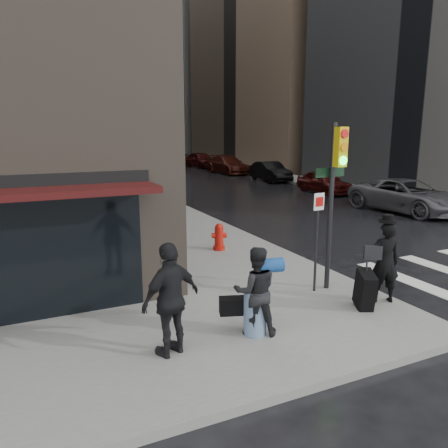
{
  "coord_description": "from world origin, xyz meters",
  "views": [
    {
      "loc": [
        -5.12,
        -6.53,
        3.71
      ],
      "look_at": [
        -0.4,
        3.53,
        1.3
      ],
      "focal_mm": 35.0,
      "sensor_mm": 36.0,
      "label": 1
    }
  ],
  "objects": [
    {
      "name": "bldg_distant",
      "position": [
        6.0,
        78.0,
        16.0
      ],
      "size": [
        40.0,
        12.0,
        32.0
      ],
      "primitive_type": "cube",
      "color": "slate",
      "rests_on": "ground"
    },
    {
      "name": "fire_hydrant",
      "position": [
        0.16,
        5.09,
        0.51
      ],
      "size": [
        0.47,
        0.35,
        0.81
      ],
      "rotation": [
        0.0,
        0.0,
        -0.29
      ],
      "color": "#B2140B",
      "rests_on": "ground"
    },
    {
      "name": "ground",
      "position": [
        0.0,
        0.0,
        0.0
      ],
      "size": [
        140.0,
        140.0,
        0.0
      ],
      "primitive_type": "plane",
      "color": "black",
      "rests_on": "ground"
    },
    {
      "name": "parked_car_0",
      "position": [
        10.84,
        7.78,
        0.75
      ],
      "size": [
        2.97,
        5.59,
        1.5
      ],
      "primitive_type": "imported",
      "rotation": [
        0.0,
        0.0,
        0.09
      ],
      "color": "#545359",
      "rests_on": "ground"
    },
    {
      "name": "parked_car_1",
      "position": [
        11.27,
        14.35,
        0.67
      ],
      "size": [
        1.61,
        3.96,
        1.35
      ],
      "primitive_type": "imported",
      "rotation": [
        0.0,
        0.0,
        0.0
      ],
      "color": "#400F0C",
      "rests_on": "ground"
    },
    {
      "name": "parked_car_6",
      "position": [
        10.81,
        47.21,
        0.81
      ],
      "size": [
        2.89,
        5.91,
        1.62
      ],
      "primitive_type": "imported",
      "rotation": [
        0.0,
        0.0,
        -0.04
      ],
      "color": "#4E4E53",
      "rests_on": "ground"
    },
    {
      "name": "parked_car_3",
      "position": [
        11.22,
        27.5,
        0.75
      ],
      "size": [
        2.46,
        5.32,
        1.51
      ],
      "primitive_type": "imported",
      "rotation": [
        0.0,
        0.0,
        0.07
      ],
      "color": "#3E130C",
      "rests_on": "ground"
    },
    {
      "name": "parked_car_4",
      "position": [
        11.4,
        34.07,
        0.77
      ],
      "size": [
        2.18,
        4.66,
        1.54
      ],
      "primitive_type": "imported",
      "rotation": [
        0.0,
        0.0,
        0.08
      ],
      "color": "#3A0C0B",
      "rests_on": "ground"
    },
    {
      "name": "sidewalk_right",
      "position": [
        13.5,
        27.0,
        0.07
      ],
      "size": [
        3.0,
        50.0,
        0.15
      ],
      "primitive_type": "cube",
      "color": "slate",
      "rests_on": "ground"
    },
    {
      "name": "parked_car_2",
      "position": [
        11.49,
        20.92,
        0.71
      ],
      "size": [
        1.8,
        4.4,
        1.42
      ],
      "primitive_type": "imported",
      "rotation": [
        0.0,
        0.0,
        -0.07
      ],
      "color": "black",
      "rests_on": "ground"
    },
    {
      "name": "man_jeans",
      "position": [
        -1.57,
        -0.24,
        0.95
      ],
      "size": [
        1.12,
        0.88,
        1.6
      ],
      "rotation": [
        0.0,
        0.0,
        2.81
      ],
      "color": "black",
      "rests_on": "ground"
    },
    {
      "name": "man_overcoat",
      "position": [
        1.47,
        -0.11,
        0.94
      ],
      "size": [
        1.27,
        0.83,
        1.9
      ],
      "rotation": [
        0.0,
        0.0,
        2.72
      ],
      "color": "black",
      "rests_on": "ground"
    },
    {
      "name": "parked_car_5",
      "position": [
        10.9,
        40.64,
        0.78
      ],
      "size": [
        1.97,
        4.86,
        1.57
      ],
      "primitive_type": "imported",
      "rotation": [
        0.0,
        0.0,
        0.07
      ],
      "color": "black",
      "rests_on": "ground"
    },
    {
      "name": "traffic_light",
      "position": [
        1.02,
        0.98,
        2.54
      ],
      "size": [
        0.93,
        0.46,
        3.71
      ],
      "rotation": [
        0.0,
        0.0,
        0.1
      ],
      "color": "black",
      "rests_on": "ground"
    },
    {
      "name": "bldg_right_far",
      "position": [
        26.0,
        58.0,
        12.5
      ],
      "size": [
        22.0,
        20.0,
        25.0
      ],
      "primitive_type": "cube",
      "color": "slate",
      "rests_on": "ground"
    },
    {
      "name": "sidewalk_left",
      "position": [
        0.0,
        27.0,
        0.07
      ],
      "size": [
        4.0,
        50.0,
        0.15
      ],
      "primitive_type": "cube",
      "color": "slate",
      "rests_on": "ground"
    },
    {
      "name": "man_greycoat",
      "position": [
        -3.12,
        -0.3,
        1.08
      ],
      "size": [
        1.18,
        0.81,
        1.86
      ],
      "rotation": [
        0.0,
        0.0,
        3.5
      ],
      "color": "black",
      "rests_on": "ground"
    }
  ]
}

